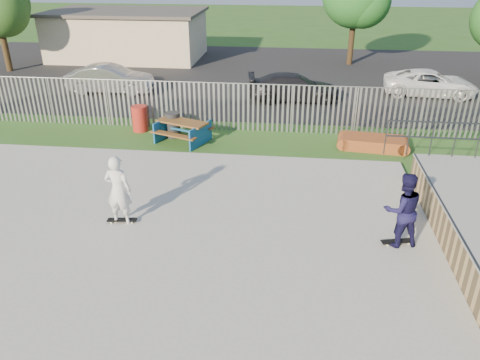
# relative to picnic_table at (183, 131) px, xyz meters

# --- Properties ---
(ground) EXTENTS (120.00, 120.00, 0.00)m
(ground) POSITION_rel_picnic_table_xyz_m (0.62, -7.46, -0.43)
(ground) COLOR #315C1F
(ground) RESTS_ON ground
(concrete_slab) EXTENTS (15.00, 12.00, 0.15)m
(concrete_slab) POSITION_rel_picnic_table_xyz_m (0.62, -7.46, -0.36)
(concrete_slab) COLOR #A0A09A
(concrete_slab) RESTS_ON ground
(fence) EXTENTS (26.04, 16.02, 2.00)m
(fence) POSITION_rel_picnic_table_xyz_m (1.62, -2.87, 0.57)
(fence) COLOR gray
(fence) RESTS_ON ground
(picnic_table) EXTENTS (2.47, 2.26, 0.85)m
(picnic_table) POSITION_rel_picnic_table_xyz_m (0.00, 0.00, 0.00)
(picnic_table) COLOR brown
(picnic_table) RESTS_ON ground
(funbox) EXTENTS (2.34, 1.37, 0.44)m
(funbox) POSITION_rel_picnic_table_xyz_m (7.38, 0.11, -0.21)
(funbox) COLOR brown
(funbox) RESTS_ON ground
(trash_bin_red) EXTENTS (0.64, 0.64, 1.06)m
(trash_bin_red) POSITION_rel_picnic_table_xyz_m (-2.06, 1.01, 0.10)
(trash_bin_red) COLOR #AB231A
(trash_bin_red) RESTS_ON ground
(trash_bin_grey) EXTENTS (0.61, 0.61, 1.01)m
(trash_bin_grey) POSITION_rel_picnic_table_xyz_m (-0.52, 0.48, 0.07)
(trash_bin_grey) COLOR #242426
(trash_bin_grey) RESTS_ON ground
(parking_lot) EXTENTS (40.00, 18.00, 0.02)m
(parking_lot) POSITION_rel_picnic_table_xyz_m (0.62, 11.54, -0.42)
(parking_lot) COLOR black
(parking_lot) RESTS_ON ground
(car_silver) EXTENTS (4.51, 1.73, 1.47)m
(car_silver) POSITION_rel_picnic_table_xyz_m (-5.35, 6.47, 0.32)
(car_silver) COLOR #9E9EA2
(car_silver) RESTS_ON parking_lot
(car_dark) EXTENTS (4.79, 2.38, 1.34)m
(car_dark) POSITION_rel_picnic_table_xyz_m (4.30, 6.16, 0.26)
(car_dark) COLOR black
(car_dark) RESTS_ON parking_lot
(car_white) EXTENTS (4.86, 2.58, 1.30)m
(car_white) POSITION_rel_picnic_table_xyz_m (11.32, 7.88, 0.24)
(car_white) COLOR white
(car_white) RESTS_ON parking_lot
(building) EXTENTS (10.40, 6.40, 3.20)m
(building) POSITION_rel_picnic_table_xyz_m (-7.38, 15.54, 1.18)
(building) COLOR beige
(building) RESTS_ON ground
(skateboard_a) EXTENTS (0.82, 0.38, 0.08)m
(skateboard_a) POSITION_rel_picnic_table_xyz_m (7.05, -6.72, -0.24)
(skateboard_a) COLOR black
(skateboard_a) RESTS_ON concrete_slab
(skateboard_b) EXTENTS (0.82, 0.29, 0.08)m
(skateboard_b) POSITION_rel_picnic_table_xyz_m (-0.23, -6.49, -0.24)
(skateboard_b) COLOR black
(skateboard_b) RESTS_ON concrete_slab
(skater_navy) EXTENTS (1.10, 0.94, 1.96)m
(skater_navy) POSITION_rel_picnic_table_xyz_m (7.05, -6.72, 0.70)
(skater_navy) COLOR #141239
(skater_navy) RESTS_ON concrete_slab
(skater_white) EXTENTS (0.74, 0.51, 1.96)m
(skater_white) POSITION_rel_picnic_table_xyz_m (-0.23, -6.49, 0.70)
(skater_white) COLOR white
(skater_white) RESTS_ON concrete_slab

